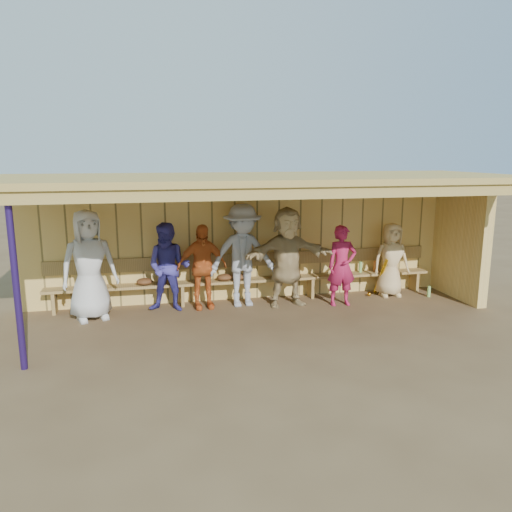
{
  "coord_description": "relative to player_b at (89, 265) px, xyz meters",
  "views": [
    {
      "loc": [
        -1.89,
        -8.23,
        2.86
      ],
      "look_at": [
        0.0,
        0.35,
        1.05
      ],
      "focal_mm": 35.0,
      "sensor_mm": 36.0,
      "label": 1
    }
  ],
  "objects": [
    {
      "name": "player_f",
      "position": [
        3.57,
        0.04,
        -0.02
      ],
      "size": [
        1.79,
        0.68,
        1.89
      ],
      "primitive_type": "imported",
      "rotation": [
        0.0,
        0.0,
        0.07
      ],
      "color": "tan",
      "rests_on": "ground"
    },
    {
      "name": "player_b",
      "position": [
        0.0,
        0.0,
        0.0
      ],
      "size": [
        1.09,
        0.87,
        1.94
      ],
      "primitive_type": "imported",
      "rotation": [
        0.0,
        0.0,
        0.31
      ],
      "color": "silver",
      "rests_on": "ground"
    },
    {
      "name": "ground",
      "position": [
        2.9,
        -0.6,
        -0.97
      ],
      "size": [
        90.0,
        90.0,
        0.0
      ],
      "primitive_type": "plane",
      "color": "brown",
      "rests_on": "ground"
    },
    {
      "name": "player_e",
      "position": [
        2.75,
        0.21,
        0.01
      ],
      "size": [
        1.28,
        0.76,
        1.95
      ],
      "primitive_type": "imported",
      "rotation": [
        0.0,
        0.0,
        0.03
      ],
      "color": "#989BA0",
      "rests_on": "ground"
    },
    {
      "name": "player_g",
      "position": [
        4.59,
        -0.16,
        -0.2
      ],
      "size": [
        0.57,
        0.38,
        1.54
      ],
      "primitive_type": "imported",
      "rotation": [
        0.0,
        0.0,
        -0.02
      ],
      "color": "#AA1B45",
      "rests_on": "ground"
    },
    {
      "name": "dugout_structure",
      "position": [
        3.29,
        0.09,
        0.73
      ],
      "size": [
        8.8,
        3.2,
        2.5
      ],
      "color": "#E4BB61",
      "rests_on": "ground"
    },
    {
      "name": "dugout_equipment",
      "position": [
        2.74,
        0.39,
        -0.48
      ],
      "size": [
        5.82,
        0.62,
        0.8
      ],
      "color": "gold",
      "rests_on": "ground"
    },
    {
      "name": "player_d",
      "position": [
        1.97,
        0.21,
        -0.17
      ],
      "size": [
        0.97,
        0.49,
        1.59
      ],
      "primitive_type": "imported",
      "rotation": [
        0.0,
        0.0,
        0.11
      ],
      "color": "#CE5B21",
      "rests_on": "ground"
    },
    {
      "name": "player_h",
      "position": [
        5.81,
        0.21,
        -0.22
      ],
      "size": [
        0.77,
        0.53,
        1.5
      ],
      "primitive_type": "imported",
      "rotation": [
        0.0,
        0.0,
        -0.07
      ],
      "color": "#DAB77B",
      "rests_on": "ground"
    },
    {
      "name": "bench",
      "position": [
        2.9,
        0.52,
        -0.44
      ],
      "size": [
        7.6,
        0.34,
        0.93
      ],
      "color": "#A17F45",
      "rests_on": "ground"
    },
    {
      "name": "player_c",
      "position": [
        1.36,
        0.18,
        -0.15
      ],
      "size": [
        0.94,
        0.82,
        1.64
      ],
      "primitive_type": "imported",
      "rotation": [
        0.0,
        0.0,
        -0.28
      ],
      "color": "#3A3592",
      "rests_on": "ground"
    }
  ]
}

